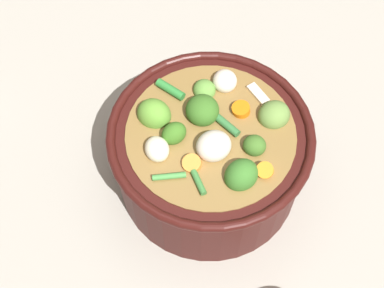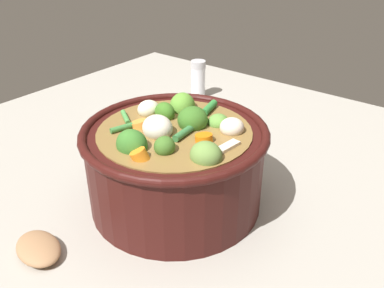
{
  "view_description": "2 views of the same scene",
  "coord_description": "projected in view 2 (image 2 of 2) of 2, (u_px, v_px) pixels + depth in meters",
  "views": [
    {
      "loc": [
        -0.24,
        -0.25,
        0.68
      ],
      "look_at": [
        -0.02,
        0.01,
        0.09
      ],
      "focal_mm": 50.08,
      "sensor_mm": 36.0,
      "label": 1
    },
    {
      "loc": [
        0.32,
        -0.38,
        0.37
      ],
      "look_at": [
        0.02,
        0.02,
        0.1
      ],
      "focal_mm": 38.42,
      "sensor_mm": 36.0,
      "label": 2
    }
  ],
  "objects": [
    {
      "name": "salt_shaker",
      "position": [
        198.0,
        79.0,
        0.95
      ],
      "size": [
        0.03,
        0.03,
        0.09
      ],
      "color": "silver",
      "rests_on": "ground_plane"
    },
    {
      "name": "cooking_pot",
      "position": [
        175.0,
        164.0,
        0.58
      ],
      "size": [
        0.26,
        0.26,
        0.15
      ],
      "color": "#38110F",
      "rests_on": "ground_plane"
    },
    {
      "name": "ground_plane",
      "position": [
        176.0,
        201.0,
        0.61
      ],
      "size": [
        1.1,
        1.1,
        0.0
      ],
      "primitive_type": "plane",
      "color": "#9E998E"
    }
  ]
}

